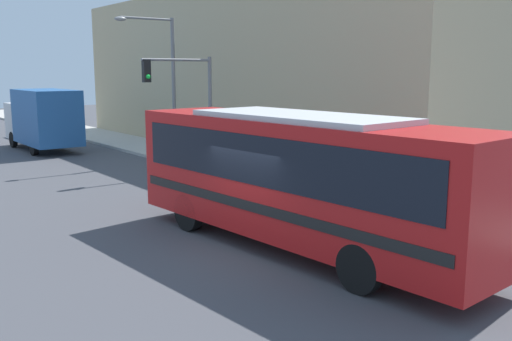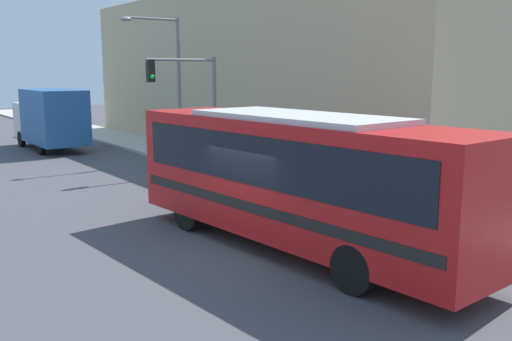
{
  "view_description": "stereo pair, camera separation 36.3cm",
  "coord_description": "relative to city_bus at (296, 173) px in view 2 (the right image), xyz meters",
  "views": [
    {
      "loc": [
        -8.24,
        -10.66,
        4.36
      ],
      "look_at": [
        1.75,
        2.48,
        1.44
      ],
      "focal_mm": 40.0,
      "sensor_mm": 36.0,
      "label": 1
    },
    {
      "loc": [
        -7.95,
        -10.87,
        4.36
      ],
      "look_at": [
        1.75,
        2.48,
        1.44
      ],
      "focal_mm": 40.0,
      "sensor_mm": 36.0,
      "label": 2
    }
  ],
  "objects": [
    {
      "name": "street_lamp",
      "position": [
        4.17,
        14.28,
        2.25
      ],
      "size": [
        2.98,
        0.28,
        6.63
      ],
      "color": "slate",
      "rests_on": "sidewalk"
    },
    {
      "name": "traffic_light_pole",
      "position": [
        3.32,
        10.9,
        1.53
      ],
      "size": [
        3.28,
        0.35,
        4.77
      ],
      "color": "slate",
      "rests_on": "sidewalk"
    },
    {
      "name": "pedestrian_near_corner",
      "position": [
        5.79,
        6.52,
        -0.94
      ],
      "size": [
        0.34,
        0.34,
        1.65
      ],
      "color": "#23283D",
      "rests_on": "sidewalk"
    },
    {
      "name": "pedestrian_mid_block",
      "position": [
        6.21,
        16.39,
        -0.83
      ],
      "size": [
        0.34,
        0.34,
        1.83
      ],
      "color": "#47382D",
      "rests_on": "sidewalk"
    },
    {
      "name": "sidewalk",
      "position": [
        5.41,
        20.52,
        -1.85
      ],
      "size": [
        3.31,
        70.0,
        0.15
      ],
      "color": "#B7B2A8",
      "rests_on": "ground_plane"
    },
    {
      "name": "parking_meter",
      "position": [
        4.35,
        10.65,
        -0.91
      ],
      "size": [
        0.14,
        0.14,
        1.27
      ],
      "color": "slate",
      "rests_on": "sidewalk"
    },
    {
      "name": "fire_hydrant",
      "position": [
        4.35,
        4.36,
        -1.4
      ],
      "size": [
        0.25,
        0.34,
        0.75
      ],
      "color": "red",
      "rests_on": "sidewalk"
    },
    {
      "name": "building_facade",
      "position": [
        10.07,
        15.96,
        2.4
      ],
      "size": [
        6.0,
        28.89,
        8.65
      ],
      "color": "tan",
      "rests_on": "ground_plane"
    },
    {
      "name": "city_bus",
      "position": [
        0.0,
        0.0,
        0.0
      ],
      "size": [
        3.09,
        10.29,
        3.34
      ],
      "rotation": [
        0.0,
        0.0,
        0.07
      ],
      "color": "red",
      "rests_on": "ground_plane"
    },
    {
      "name": "delivery_truck",
      "position": [
        0.55,
        21.66,
        -0.14
      ],
      "size": [
        2.37,
        6.68,
        3.33
      ],
      "color": "#265999",
      "rests_on": "ground_plane"
    },
    {
      "name": "ground_plane",
      "position": [
        -0.75,
        0.52,
        -1.93
      ],
      "size": [
        120.0,
        120.0,
        0.0
      ],
      "primitive_type": "plane",
      "color": "#47474C"
    }
  ]
}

